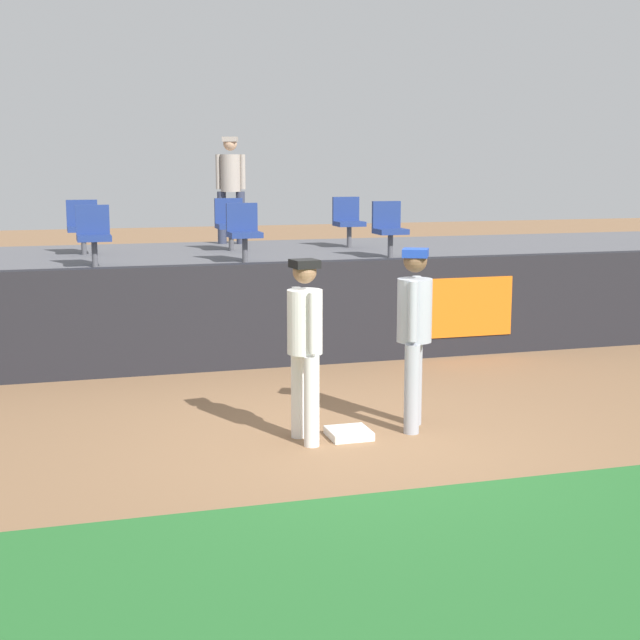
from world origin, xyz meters
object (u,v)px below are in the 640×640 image
player_runner_visitor (414,326)px  seat_front_left (94,232)px  seat_front_right (389,226)px  spectator_hooded (231,182)px  first_base (349,433)px  player_fielder_home (305,338)px  seat_back_right (348,219)px  seat_back_center (230,221)px  seat_back_left (83,224)px  seat_front_center (244,229)px

player_runner_visitor → seat_front_left: seat_front_left is taller
seat_front_right → spectator_hooded: size_ratio=0.45×
first_base → spectator_hooded: 8.13m
first_base → seat_front_right: size_ratio=0.48×
player_fielder_home → player_runner_visitor: (1.15, 0.10, 0.04)m
seat_back_right → seat_front_right: bearing=-88.1°
first_base → seat_back_center: bearing=88.9°
first_base → seat_back_right: bearing=72.1°
seat_front_right → seat_back_right: bearing=91.9°
seat_front_left → spectator_hooded: size_ratio=0.45×
seat_back_right → seat_front_right: (0.06, -1.80, -0.00)m
player_fielder_home → seat_back_right: size_ratio=2.09×
seat_back_center → spectator_hooded: spectator_hooded is taller
spectator_hooded → player_fielder_home: bearing=103.2°
seat_front_left → seat_front_right: same height
seat_back_left → seat_front_center: 2.82m
first_base → seat_front_left: 5.49m
player_fielder_home → seat_front_left: 5.11m
first_base → spectator_hooded: (0.38, 7.80, 2.26)m
seat_back_center → seat_front_left: same height
first_base → seat_front_left: size_ratio=0.48×
player_runner_visitor → seat_back_center: 6.53m
player_runner_visitor → seat_back_left: (-2.91, 6.47, 0.65)m
spectator_hooded → seat_back_right: bearing=164.3°
seat_back_center → seat_front_left: size_ratio=1.00×
seat_back_center → spectator_hooded: bearing=78.1°
seat_back_left → spectator_hooded: spectator_hooded is taller
seat_front_center → spectator_hooded: size_ratio=0.45×
seat_front_left → seat_front_right: (4.31, -0.00, -0.00)m
seat_front_left → player_runner_visitor: bearing=-58.8°
player_runner_visitor → seat_back_left: bearing=-129.2°
seat_back_left → player_fielder_home: bearing=-75.1°
first_base → seat_back_center: (0.12, 6.58, 1.66)m
seat_front_center → seat_back_right: 2.81m
seat_back_left → seat_back_right: same height
player_runner_visitor → spectator_hooded: spectator_hooded is taller
player_fielder_home → spectator_hooded: size_ratio=0.95×
seat_back_center → seat_back_right: bearing=0.0°
seat_back_left → seat_front_center: same height
seat_back_center → spectator_hooded: (0.26, 1.22, 0.60)m
seat_back_left → seat_front_left: size_ratio=1.00×
first_base → seat_back_center: size_ratio=0.48×
seat_back_left → seat_front_left: 1.80m
seat_back_center → seat_back_left: (-2.32, 0.00, 0.00)m
seat_front_center → seat_front_left: bearing=180.0°
seat_back_left → first_base: bearing=-71.6°
seat_front_left → seat_back_right: same height
player_runner_visitor → seat_back_right: (1.42, 6.47, 0.65)m
player_runner_visitor → seat_front_left: 5.50m
spectator_hooded → player_runner_visitor: bearing=111.7°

